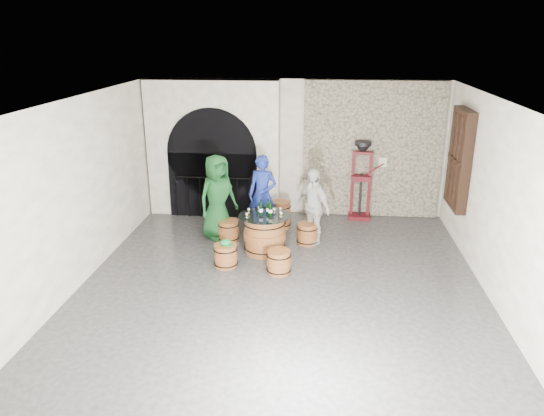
# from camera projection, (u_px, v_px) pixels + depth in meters

# --- Properties ---
(ground) EXTENTS (8.00, 8.00, 0.00)m
(ground) POSITION_uv_depth(u_px,v_px,m) (281.00, 288.00, 8.94)
(ground) COLOR #29292C
(ground) RESTS_ON ground
(wall_back) EXTENTS (8.00, 0.00, 8.00)m
(wall_back) POSITION_uv_depth(u_px,v_px,m) (295.00, 148.00, 12.18)
(wall_back) COLOR white
(wall_back) RESTS_ON ground
(wall_front) EXTENTS (8.00, 0.00, 8.00)m
(wall_front) POSITION_uv_depth(u_px,v_px,m) (245.00, 339.00, 4.65)
(wall_front) COLOR white
(wall_front) RESTS_ON ground
(wall_left) EXTENTS (0.00, 8.00, 8.00)m
(wall_left) POSITION_uv_depth(u_px,v_px,m) (76.00, 194.00, 8.74)
(wall_left) COLOR white
(wall_left) RESTS_ON ground
(wall_right) EXTENTS (0.00, 8.00, 8.00)m
(wall_right) POSITION_uv_depth(u_px,v_px,m) (503.00, 208.00, 8.09)
(wall_right) COLOR white
(wall_right) RESTS_ON ground
(ceiling) EXTENTS (8.00, 8.00, 0.00)m
(ceiling) POSITION_uv_depth(u_px,v_px,m) (282.00, 102.00, 7.89)
(ceiling) COLOR beige
(ceiling) RESTS_ON wall_back
(stone_facing_panel) EXTENTS (3.20, 0.12, 3.18)m
(stone_facing_panel) POSITION_uv_depth(u_px,v_px,m) (372.00, 150.00, 11.95)
(stone_facing_panel) COLOR gray
(stone_facing_panel) RESTS_ON ground
(arched_opening) EXTENTS (3.10, 0.60, 3.19)m
(arched_opening) POSITION_uv_depth(u_px,v_px,m) (214.00, 150.00, 12.11)
(arched_opening) COLOR white
(arched_opening) RESTS_ON ground
(shuttered_window) EXTENTS (0.23, 1.10, 2.00)m
(shuttered_window) POSITION_uv_depth(u_px,v_px,m) (459.00, 159.00, 10.29)
(shuttered_window) COLOR black
(shuttered_window) RESTS_ON wall_right
(barrel_table) EXTENTS (1.03, 1.03, 0.79)m
(barrel_table) POSITION_uv_depth(u_px,v_px,m) (265.00, 234.00, 10.28)
(barrel_table) COLOR brown
(barrel_table) RESTS_ON ground
(barrel_stool_left) EXTENTS (0.46, 0.46, 0.44)m
(barrel_stool_left) POSITION_uv_depth(u_px,v_px,m) (228.00, 230.00, 10.92)
(barrel_stool_left) COLOR brown
(barrel_stool_left) RESTS_ON ground
(barrel_stool_far) EXTENTS (0.46, 0.46, 0.44)m
(barrel_stool_far) POSITION_uv_depth(u_px,v_px,m) (263.00, 224.00, 11.27)
(barrel_stool_far) COLOR brown
(barrel_stool_far) RESTS_ON ground
(barrel_stool_right) EXTENTS (0.46, 0.46, 0.44)m
(barrel_stool_right) POSITION_uv_depth(u_px,v_px,m) (307.00, 234.00, 10.75)
(barrel_stool_right) COLOR brown
(barrel_stool_right) RESTS_ON ground
(barrel_stool_near_right) EXTENTS (0.46, 0.46, 0.44)m
(barrel_stool_near_right) POSITION_uv_depth(u_px,v_px,m) (279.00, 262.00, 9.44)
(barrel_stool_near_right) COLOR brown
(barrel_stool_near_right) RESTS_ON ground
(barrel_stool_near_left) EXTENTS (0.46, 0.46, 0.44)m
(barrel_stool_near_left) POSITION_uv_depth(u_px,v_px,m) (226.00, 256.00, 9.70)
(barrel_stool_near_left) COLOR brown
(barrel_stool_near_left) RESTS_ON ground
(green_cap) EXTENTS (0.24, 0.19, 0.11)m
(green_cap) POSITION_uv_depth(u_px,v_px,m) (225.00, 243.00, 9.61)
(green_cap) COLOR #0B803E
(green_cap) RESTS_ON barrel_stool_near_left
(person_green) EXTENTS (1.03, 1.04, 1.82)m
(person_green) POSITION_uv_depth(u_px,v_px,m) (218.00, 197.00, 10.86)
(person_green) COLOR #12431C
(person_green) RESTS_ON ground
(person_blue) EXTENTS (0.69, 0.52, 1.73)m
(person_blue) POSITION_uv_depth(u_px,v_px,m) (263.00, 195.00, 11.16)
(person_blue) COLOR navy
(person_blue) RESTS_ON ground
(person_white) EXTENTS (0.93, 0.95, 1.60)m
(person_white) POSITION_uv_depth(u_px,v_px,m) (313.00, 207.00, 10.61)
(person_white) COLOR silver
(person_white) RESTS_ON ground
(wine_bottle_left) EXTENTS (0.08, 0.08, 0.32)m
(wine_bottle_left) POSITION_uv_depth(u_px,v_px,m) (261.00, 209.00, 10.11)
(wine_bottle_left) COLOR black
(wine_bottle_left) RESTS_ON barrel_table
(wine_bottle_center) EXTENTS (0.08, 0.08, 0.32)m
(wine_bottle_center) POSITION_uv_depth(u_px,v_px,m) (270.00, 210.00, 10.06)
(wine_bottle_center) COLOR black
(wine_bottle_center) RESTS_ON barrel_table
(wine_bottle_right) EXTENTS (0.08, 0.08, 0.32)m
(wine_bottle_right) POSITION_uv_depth(u_px,v_px,m) (268.00, 208.00, 10.15)
(wine_bottle_right) COLOR black
(wine_bottle_right) RESTS_ON barrel_table
(tasting_glass_a) EXTENTS (0.05, 0.05, 0.10)m
(tasting_glass_a) POSITION_uv_depth(u_px,v_px,m) (247.00, 215.00, 9.99)
(tasting_glass_a) COLOR #A4661F
(tasting_glass_a) RESTS_ON barrel_table
(tasting_glass_b) EXTENTS (0.05, 0.05, 0.10)m
(tasting_glass_b) POSITION_uv_depth(u_px,v_px,m) (274.00, 211.00, 10.25)
(tasting_glass_b) COLOR #A4661F
(tasting_glass_b) RESTS_ON barrel_table
(tasting_glass_c) EXTENTS (0.05, 0.05, 0.10)m
(tasting_glass_c) POSITION_uv_depth(u_px,v_px,m) (259.00, 209.00, 10.36)
(tasting_glass_c) COLOR #A4661F
(tasting_glass_c) RESTS_ON barrel_table
(tasting_glass_d) EXTENTS (0.05, 0.05, 0.10)m
(tasting_glass_d) POSITION_uv_depth(u_px,v_px,m) (280.00, 210.00, 10.30)
(tasting_glass_d) COLOR #A4661F
(tasting_glass_d) RESTS_ON barrel_table
(tasting_glass_e) EXTENTS (0.05, 0.05, 0.10)m
(tasting_glass_e) POSITION_uv_depth(u_px,v_px,m) (281.00, 214.00, 10.04)
(tasting_glass_e) COLOR #A4661F
(tasting_glass_e) RESTS_ON barrel_table
(tasting_glass_f) EXTENTS (0.05, 0.05, 0.10)m
(tasting_glass_f) POSITION_uv_depth(u_px,v_px,m) (249.00, 211.00, 10.26)
(tasting_glass_f) COLOR #A4661F
(tasting_glass_f) RESTS_ON barrel_table
(side_barrel) EXTENTS (0.47, 0.47, 0.63)m
(side_barrel) POSITION_uv_depth(u_px,v_px,m) (281.00, 215.00, 11.59)
(side_barrel) COLOR brown
(side_barrel) RESTS_ON ground
(corking_press) EXTENTS (0.77, 0.45, 1.86)m
(corking_press) POSITION_uv_depth(u_px,v_px,m) (361.00, 174.00, 11.92)
(corking_press) COLOR #540E16
(corking_press) RESTS_ON ground
(control_box) EXTENTS (0.18, 0.10, 0.22)m
(control_box) POSITION_uv_depth(u_px,v_px,m) (383.00, 162.00, 11.94)
(control_box) COLOR silver
(control_box) RESTS_ON wall_back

